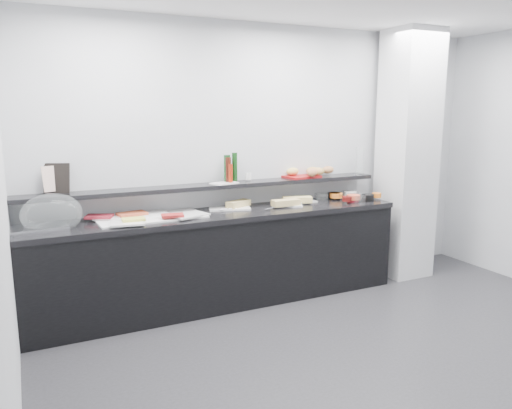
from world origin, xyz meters
name	(u,v)px	position (x,y,z in m)	size (l,w,h in m)	color
ground	(396,366)	(0.00, 0.00, 0.00)	(5.00, 5.00, 0.00)	#2D2D30
back_wall	(272,159)	(0.00, 2.00, 1.35)	(5.00, 0.02, 2.70)	silver
column	(407,156)	(1.50, 1.65, 1.35)	(0.50, 0.50, 2.70)	silver
buffet_cabinet	(221,261)	(-0.70, 1.70, 0.42)	(3.60, 0.60, 0.85)	black
counter_top	(221,215)	(-0.70, 1.70, 0.88)	(3.62, 0.62, 0.05)	black
wall_shelf	(214,186)	(-0.70, 1.88, 1.13)	(3.60, 0.25, 0.04)	black
cloche_base	(37,228)	(-2.30, 1.68, 0.92)	(0.46, 0.30, 0.04)	#B2B5B9
cloche_dome	(52,214)	(-2.18, 1.68, 1.03)	(0.49, 0.32, 0.34)	white
linen_runner	(151,217)	(-1.36, 1.73, 0.91)	(0.95, 0.45, 0.01)	white
platter_meat_a	(111,218)	(-1.70, 1.81, 0.92)	(0.27, 0.18, 0.01)	white
food_meat_a	(99,216)	(-1.79, 1.82, 0.94)	(0.23, 0.14, 0.02)	maroon
platter_salmon	(148,213)	(-1.36, 1.85, 0.92)	(0.34, 0.22, 0.01)	white
food_salmon	(132,214)	(-1.51, 1.81, 0.94)	(0.25, 0.16, 0.02)	#CD4C2A
platter_cheese	(127,223)	(-1.61, 1.53, 0.92)	(0.28, 0.19, 0.01)	white
food_cheese	(134,219)	(-1.55, 1.57, 0.94)	(0.19, 0.12, 0.02)	#DDDC56
platter_meat_b	(189,215)	(-1.04, 1.62, 0.92)	(0.32, 0.21, 0.01)	silver
food_meat_b	(173,215)	(-1.20, 1.58, 0.94)	(0.19, 0.12, 0.02)	maroon
sandwich_plate_left	(230,209)	(-0.57, 1.80, 0.91)	(0.40, 0.17, 0.01)	white
sandwich_food_left	(238,204)	(-0.46, 1.82, 0.94)	(0.26, 0.10, 0.06)	tan
tongs_left	(228,209)	(-0.61, 1.74, 0.92)	(0.01, 0.01, 0.16)	#B7BABE
sandwich_plate_mid	(287,206)	(0.01, 1.70, 0.91)	(0.31, 0.13, 0.01)	white
sandwich_food_mid	(286,203)	(-0.02, 1.67, 0.94)	(0.28, 0.11, 0.06)	#D4B96F
tongs_mid	(270,208)	(-0.23, 1.59, 0.92)	(0.01, 0.01, 0.16)	#B5B6BC
sandwich_plate_right	(298,202)	(0.20, 1.79, 0.91)	(0.39, 0.17, 0.01)	silver
sandwich_food_right	(297,200)	(0.17, 1.76, 0.94)	(0.30, 0.11, 0.06)	#E2CB76
tongs_right	(299,203)	(0.15, 1.70, 0.92)	(0.01, 0.01, 0.16)	silver
bowl_glass_fruit	(321,197)	(0.51, 1.83, 0.94)	(0.15, 0.15, 0.07)	silver
fill_glass_fruit	(336,195)	(0.67, 1.79, 0.95)	(0.14, 0.14, 0.05)	orange
bowl_black_jam	(334,196)	(0.67, 1.84, 0.94)	(0.14, 0.14, 0.07)	black
fill_black_jam	(335,195)	(0.67, 1.81, 0.95)	(0.12, 0.12, 0.05)	#4E0B0B
bowl_glass_cream	(350,195)	(0.86, 1.81, 0.94)	(0.19, 0.19, 0.07)	white
fill_glass_cream	(350,194)	(0.86, 1.80, 0.95)	(0.14, 0.14, 0.05)	silver
bowl_red_jam	(353,198)	(0.77, 1.62, 0.94)	(0.12, 0.12, 0.07)	maroon
fill_red_jam	(347,199)	(0.65, 1.57, 0.95)	(0.10, 0.10, 0.05)	#500D0B
bowl_glass_salmon	(357,198)	(0.82, 1.62, 0.94)	(0.18, 0.18, 0.07)	white
fill_glass_salmon	(353,197)	(0.77, 1.62, 0.95)	(0.14, 0.14, 0.05)	#E95B39
bowl_black_fruit	(368,198)	(0.94, 1.59, 0.94)	(0.13, 0.13, 0.07)	black
fill_black_fruit	(377,195)	(1.07, 1.61, 0.95)	(0.10, 0.10, 0.05)	orange
framed_print	(57,178)	(-2.11, 1.95, 1.28)	(0.22, 0.02, 0.26)	black
print_art	(52,179)	(-2.14, 1.94, 1.28)	(0.16, 0.00, 0.22)	#D1A397
condiment_tray	(224,183)	(-0.60, 1.84, 1.16)	(0.25, 0.16, 0.01)	white
bottle_green_a	(227,168)	(-0.55, 1.91, 1.29)	(0.06, 0.06, 0.26)	#0F3916
bottle_brown	(228,169)	(-0.54, 1.88, 1.28)	(0.05, 0.05, 0.24)	#3E140B
bottle_green_b	(235,167)	(-0.47, 1.90, 1.30)	(0.05, 0.05, 0.28)	#0F3911
bottle_hot	(231,173)	(-0.55, 1.82, 1.25)	(0.04, 0.04, 0.18)	#9E220B
shaker_salt	(250,176)	(-0.30, 1.91, 1.20)	(0.03, 0.03, 0.07)	white
shaker_pepper	(247,176)	(-0.33, 1.92, 1.20)	(0.03, 0.03, 0.07)	white
bread_tray	(301,177)	(0.30, 1.91, 1.16)	(0.36, 0.25, 0.02)	maroon
bread_roll_nw	(293,171)	(0.23, 1.96, 1.21)	(0.15, 0.10, 0.08)	#D6AE51
bread_roll_n	(313,171)	(0.46, 1.93, 1.21)	(0.15, 0.09, 0.08)	#B48E44
bread_roll_ne	(328,170)	(0.64, 1.92, 1.21)	(0.15, 0.10, 0.08)	#AD7042
bread_roll_sw	(312,173)	(0.35, 1.78, 1.21)	(0.12, 0.07, 0.08)	#AF6C42
bread_roll_se	(318,171)	(0.48, 1.86, 1.21)	(0.13, 0.08, 0.08)	#AE8C42
bread_roll_midw	(317,172)	(0.45, 1.84, 1.21)	(0.12, 0.08, 0.08)	#BF8849
bread_roll_mide	(314,172)	(0.42, 1.86, 1.21)	(0.15, 0.10, 0.08)	#B37744
carafe	(360,161)	(1.02, 1.86, 1.30)	(0.10, 0.10, 0.30)	white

